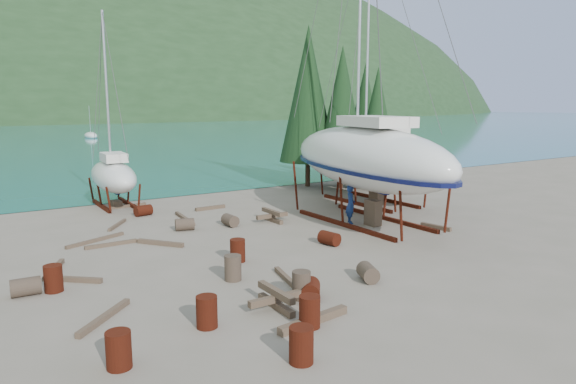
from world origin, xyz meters
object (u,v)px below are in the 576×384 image
large_sailboat_far (371,156)px  worker (350,204)px  small_sailboat_shore (113,175)px  large_sailboat_near (366,157)px

large_sailboat_far → worker: 6.03m
large_sailboat_far → small_sailboat_shore: (-13.39, 7.45, -1.01)m
large_sailboat_near → worker: large_sailboat_near is taller
worker → large_sailboat_near: bearing=-91.7°
small_sailboat_shore → worker: 14.13m
large_sailboat_near → small_sailboat_shore: large_sailboat_near is taller
small_sailboat_shore → worker: (8.87, -10.97, -0.87)m
large_sailboat_far → small_sailboat_shore: large_sailboat_far is taller
large_sailboat_far → worker: size_ratio=8.97×
large_sailboat_near → small_sailboat_shore: (-9.51, 11.30, -1.54)m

